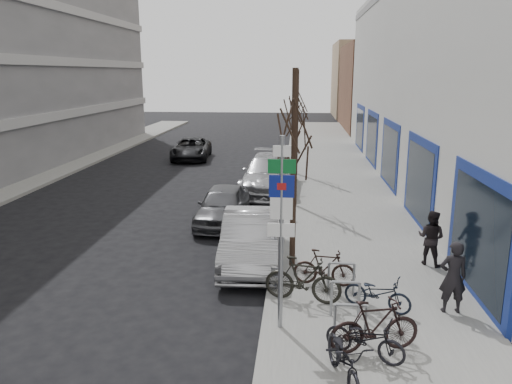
% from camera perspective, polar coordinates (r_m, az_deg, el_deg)
% --- Properties ---
extents(ground, '(120.00, 120.00, 0.00)m').
position_cam_1_polar(ground, '(11.32, -9.92, -15.08)').
color(ground, black).
rests_on(ground, ground).
extents(sidewalk_east, '(5.00, 70.00, 0.15)m').
position_cam_1_polar(sidewalk_east, '(20.37, 9.77, -1.80)').
color(sidewalk_east, slate).
rests_on(sidewalk_east, ground).
extents(brick_building_far, '(12.00, 14.00, 8.00)m').
position_cam_1_polar(brick_building_far, '(50.66, 16.97, 11.36)').
color(brick_building_far, brown).
rests_on(brick_building_far, ground).
extents(tan_building_far, '(13.00, 12.00, 9.00)m').
position_cam_1_polar(tan_building_far, '(65.49, 14.74, 12.29)').
color(tan_building_far, '#937A5B').
rests_on(tan_building_far, ground).
extents(highway_sign_pole, '(0.55, 0.10, 4.20)m').
position_cam_1_polar(highway_sign_pole, '(10.02, 2.90, -3.47)').
color(highway_sign_pole, gray).
rests_on(highway_sign_pole, ground).
extents(bike_rack, '(0.66, 2.26, 0.83)m').
position_cam_1_polar(bike_rack, '(11.28, 10.18, -11.46)').
color(bike_rack, gray).
rests_on(bike_rack, sidewalk_east).
extents(tree_near, '(1.80, 1.80, 5.50)m').
position_cam_1_polar(tree_near, '(13.15, 4.43, 7.89)').
color(tree_near, black).
rests_on(tree_near, ground).
extents(tree_mid, '(1.80, 1.80, 5.50)m').
position_cam_1_polar(tree_mid, '(19.63, 4.64, 9.73)').
color(tree_mid, black).
rests_on(tree_mid, ground).
extents(tree_far, '(1.80, 1.80, 5.50)m').
position_cam_1_polar(tree_far, '(26.12, 4.74, 10.65)').
color(tree_far, black).
rests_on(tree_far, ground).
extents(meter_front, '(0.10, 0.08, 1.27)m').
position_cam_1_polar(meter_front, '(13.37, 2.22, -6.01)').
color(meter_front, gray).
rests_on(meter_front, sidewalk_east).
extents(meter_mid, '(0.10, 0.08, 1.27)m').
position_cam_1_polar(meter_mid, '(18.64, 3.03, -0.38)').
color(meter_mid, gray).
rests_on(meter_mid, sidewalk_east).
extents(meter_back, '(0.10, 0.08, 1.27)m').
position_cam_1_polar(meter_back, '(24.01, 3.49, 2.76)').
color(meter_back, gray).
rests_on(meter_back, sidewalk_east).
extents(bike_near_left, '(0.92, 1.88, 1.10)m').
position_cam_1_polar(bike_near_left, '(9.02, 10.07, -17.94)').
color(bike_near_left, black).
rests_on(bike_near_left, sidewalk_east).
extents(bike_near_right, '(1.88, 0.98, 1.10)m').
position_cam_1_polar(bike_near_right, '(10.05, 13.41, -14.64)').
color(bike_near_right, black).
rests_on(bike_near_right, sidewalk_east).
extents(bike_mid_curb, '(1.59, 1.06, 0.94)m').
position_cam_1_polar(bike_mid_curb, '(11.73, 13.74, -10.86)').
color(bike_mid_curb, black).
rests_on(bike_mid_curb, sidewalk_east).
extents(bike_mid_inner, '(1.91, 0.92, 1.12)m').
position_cam_1_polar(bike_mid_inner, '(11.81, 5.39, -9.87)').
color(bike_mid_inner, black).
rests_on(bike_mid_inner, sidewalk_east).
extents(bike_far_curb, '(1.60, 1.09, 0.94)m').
position_cam_1_polar(bike_far_curb, '(9.87, 12.37, -15.66)').
color(bike_far_curb, black).
rests_on(bike_far_curb, sidewalk_east).
extents(bike_far_inner, '(1.62, 0.67, 0.96)m').
position_cam_1_polar(bike_far_inner, '(12.75, 7.82, -8.51)').
color(bike_far_inner, black).
rests_on(bike_far_inner, sidewalk_east).
extents(parked_car_front, '(1.79, 4.58, 1.49)m').
position_cam_1_polar(parked_car_front, '(14.35, -0.61, -5.35)').
color(parked_car_front, '#999A9E').
rests_on(parked_car_front, ground).
extents(parked_car_mid, '(1.77, 4.12, 1.39)m').
position_cam_1_polar(parked_car_mid, '(18.12, -3.79, -1.52)').
color(parked_car_mid, '#4E4E53').
rests_on(parked_car_mid, ground).
extents(parked_car_back, '(2.50, 5.88, 1.69)m').
position_cam_1_polar(parked_car_back, '(22.93, 1.53, 2.09)').
color(parked_car_back, '#9B9CA0').
rests_on(parked_car_back, ground).
extents(lane_car, '(2.62, 4.99, 1.34)m').
position_cam_1_polar(lane_car, '(32.07, -7.39, 4.94)').
color(lane_car, black).
rests_on(lane_car, ground).
extents(pedestrian_near, '(0.62, 0.42, 1.66)m').
position_cam_1_polar(pedestrian_near, '(11.99, 21.59, -9.02)').
color(pedestrian_near, black).
rests_on(pedestrian_near, sidewalk_east).
extents(pedestrian_far, '(0.70, 0.65, 1.57)m').
position_cam_1_polar(pedestrian_far, '(14.68, 19.37, -4.91)').
color(pedestrian_far, black).
rests_on(pedestrian_far, sidewalk_east).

